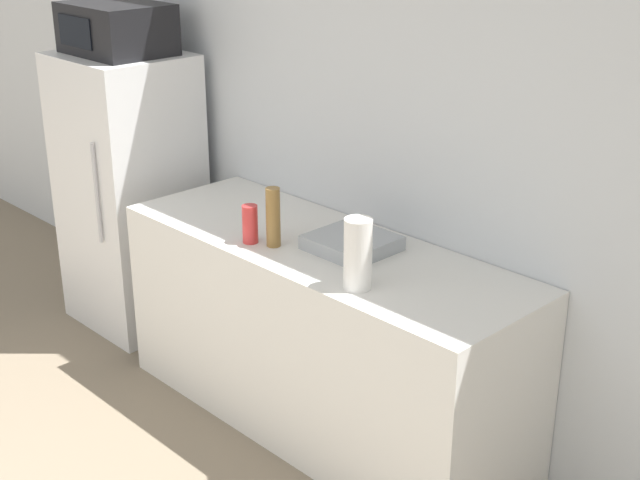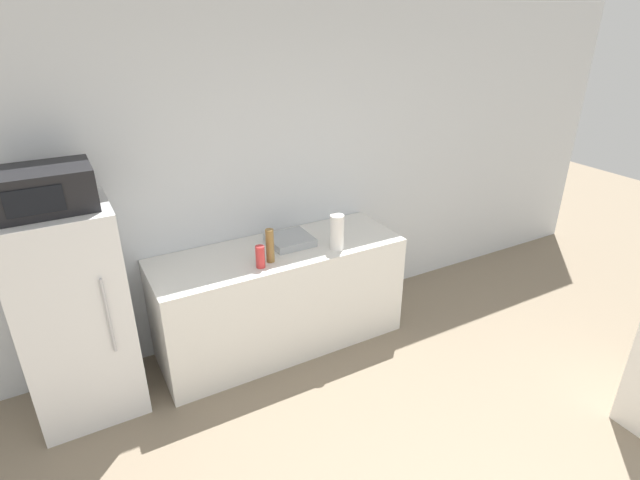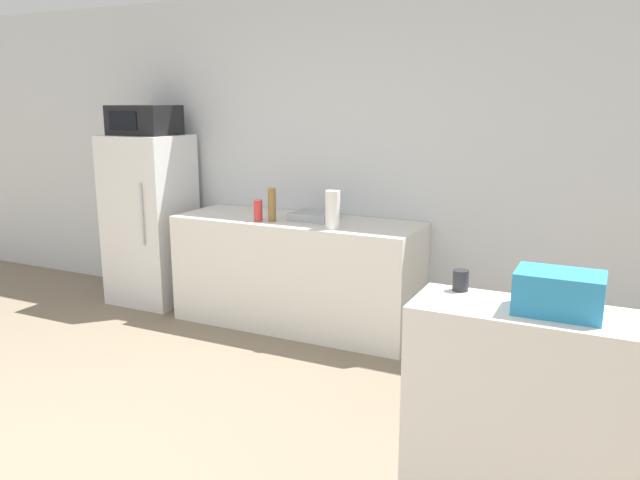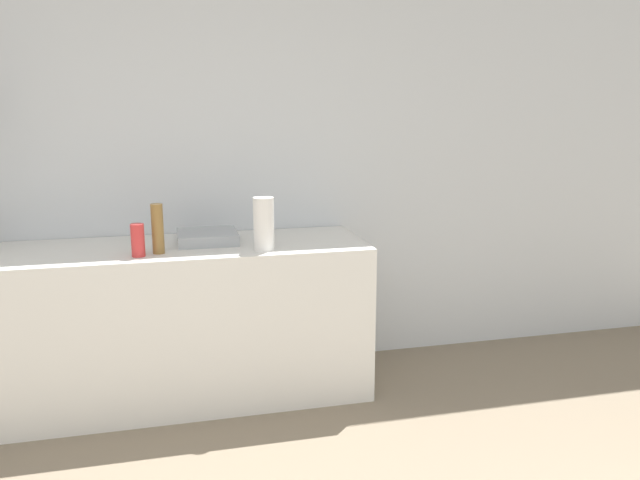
{
  "view_description": "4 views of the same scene",
  "coord_description": "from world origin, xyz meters",
  "px_view_note": "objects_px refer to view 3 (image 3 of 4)",
  "views": [
    {
      "loc": [
        2.6,
        0.41,
        2.27
      ],
      "look_at": [
        0.7,
        2.25,
        1.21
      ],
      "focal_mm": 50.0,
      "sensor_mm": 36.0,
      "label": 1
    },
    {
      "loc": [
        -1.27,
        -0.32,
        2.55
      ],
      "look_at": [
        0.12,
        2.17,
        1.21
      ],
      "focal_mm": 28.0,
      "sensor_mm": 36.0,
      "label": 2
    },
    {
      "loc": [
        2.36,
        -1.38,
        1.76
      ],
      "look_at": [
        0.74,
        1.97,
        0.93
      ],
      "focal_mm": 35.0,
      "sensor_mm": 36.0,
      "label": 3
    },
    {
      "loc": [
        0.05,
        -0.51,
        1.6
      ],
      "look_at": [
        0.72,
        2.22,
        0.99
      ],
      "focal_mm": 35.0,
      "sensor_mm": 36.0,
      "label": 4
    }
  ],
  "objects_px": {
    "jar": "(461,280)",
    "microwave": "(144,120)",
    "basket": "(559,293)",
    "refrigerator": "(150,220)",
    "paper_towel_roll": "(333,210)",
    "bottle_tall": "(272,205)",
    "bottle_short": "(258,211)"
  },
  "relations": [
    {
      "from": "jar",
      "to": "microwave",
      "type": "bearing_deg",
      "value": 149.09
    },
    {
      "from": "microwave",
      "to": "basket",
      "type": "bearing_deg",
      "value": -29.68
    },
    {
      "from": "refrigerator",
      "to": "jar",
      "type": "height_order",
      "value": "refrigerator"
    },
    {
      "from": "basket",
      "to": "paper_towel_roll",
      "type": "bearing_deg",
      "value": 132.72
    },
    {
      "from": "bottle_tall",
      "to": "paper_towel_roll",
      "type": "height_order",
      "value": "paper_towel_roll"
    },
    {
      "from": "microwave",
      "to": "bottle_tall",
      "type": "relative_size",
      "value": 2.1
    },
    {
      "from": "jar",
      "to": "bottle_tall",
      "type": "bearing_deg",
      "value": 136.5
    },
    {
      "from": "bottle_short",
      "to": "jar",
      "type": "xyz_separation_m",
      "value": [
        1.96,
        -1.72,
        0.15
      ]
    },
    {
      "from": "jar",
      "to": "paper_towel_roll",
      "type": "xyz_separation_m",
      "value": [
        -1.33,
        1.71,
        -0.1
      ]
    },
    {
      "from": "microwave",
      "to": "paper_towel_roll",
      "type": "relative_size",
      "value": 1.93
    },
    {
      "from": "basket",
      "to": "refrigerator",
      "type": "bearing_deg",
      "value": 150.3
    },
    {
      "from": "bottle_tall",
      "to": "basket",
      "type": "distance_m",
      "value": 2.91
    },
    {
      "from": "refrigerator",
      "to": "bottle_short",
      "type": "xyz_separation_m",
      "value": [
        1.23,
        -0.19,
        0.21
      ]
    },
    {
      "from": "bottle_tall",
      "to": "paper_towel_roll",
      "type": "xyz_separation_m",
      "value": [
        0.53,
        -0.05,
        0.01
      ]
    },
    {
      "from": "basket",
      "to": "paper_towel_roll",
      "type": "relative_size",
      "value": 1.04
    },
    {
      "from": "paper_towel_roll",
      "to": "refrigerator",
      "type": "bearing_deg",
      "value": 174.08
    },
    {
      "from": "basket",
      "to": "bottle_short",
      "type": "bearing_deg",
      "value": 141.65
    },
    {
      "from": "refrigerator",
      "to": "microwave",
      "type": "xyz_separation_m",
      "value": [
        -0.0,
        -0.0,
        0.86
      ]
    },
    {
      "from": "bottle_short",
      "to": "paper_towel_roll",
      "type": "distance_m",
      "value": 0.63
    },
    {
      "from": "refrigerator",
      "to": "basket",
      "type": "height_order",
      "value": "refrigerator"
    },
    {
      "from": "microwave",
      "to": "bottle_short",
      "type": "bearing_deg",
      "value": -8.63
    },
    {
      "from": "microwave",
      "to": "basket",
      "type": "distance_m",
      "value": 4.11
    },
    {
      "from": "microwave",
      "to": "bottle_short",
      "type": "relative_size",
      "value": 3.24
    },
    {
      "from": "bottle_tall",
      "to": "jar",
      "type": "bearing_deg",
      "value": -43.5
    },
    {
      "from": "jar",
      "to": "paper_towel_roll",
      "type": "relative_size",
      "value": 0.29
    },
    {
      "from": "paper_towel_roll",
      "to": "basket",
      "type": "bearing_deg",
      "value": -47.28
    },
    {
      "from": "bottle_tall",
      "to": "jar",
      "type": "distance_m",
      "value": 2.57
    },
    {
      "from": "microwave",
      "to": "paper_towel_roll",
      "type": "bearing_deg",
      "value": -5.88
    },
    {
      "from": "basket",
      "to": "jar",
      "type": "distance_m",
      "value": 0.38
    },
    {
      "from": "microwave",
      "to": "paper_towel_roll",
      "type": "height_order",
      "value": "microwave"
    },
    {
      "from": "microwave",
      "to": "jar",
      "type": "bearing_deg",
      "value": -30.91
    },
    {
      "from": "microwave",
      "to": "jar",
      "type": "xyz_separation_m",
      "value": [
        3.18,
        -1.91,
        -0.51
      ]
    }
  ]
}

